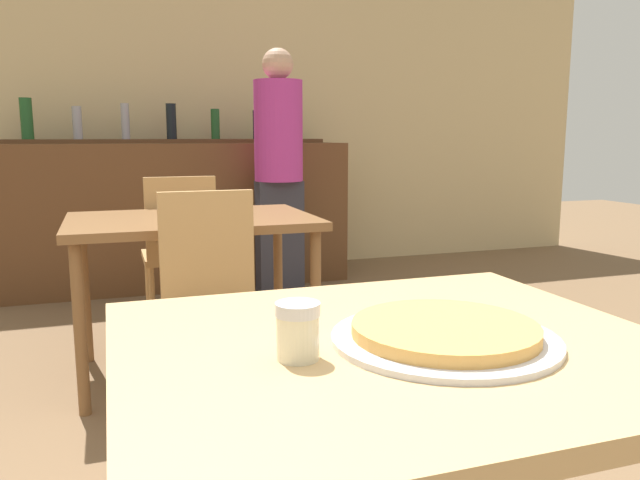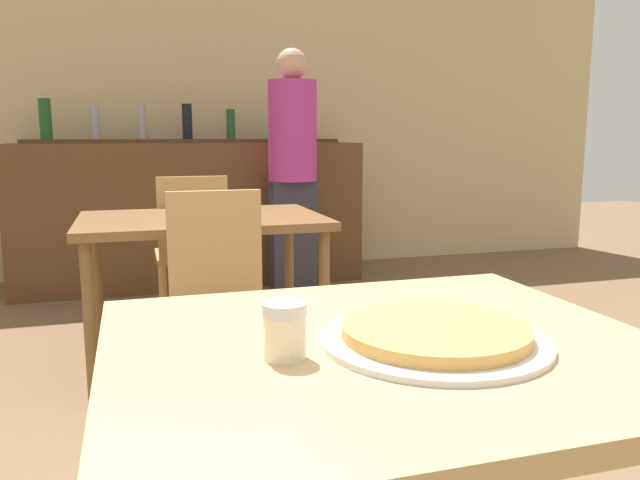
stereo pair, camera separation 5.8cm
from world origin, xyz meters
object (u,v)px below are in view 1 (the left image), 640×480
object	(u,v)px
chair_far_side_back	(180,245)
cheese_shaker	(298,331)
person_standing	(279,165)
pizza_tray	(445,333)
chair_far_side_front	(212,292)

from	to	relation	value
chair_far_side_back	cheese_shaker	size ratio (longest dim) A/B	9.40
cheese_shaker	person_standing	world-z (taller)	person_standing
chair_far_side_back	cheese_shaker	bearing A→B (deg)	88.28
chair_far_side_back	pizza_tray	size ratio (longest dim) A/B	2.21
cheese_shaker	pizza_tray	bearing A→B (deg)	-0.58
cheese_shaker	person_standing	distance (m)	3.41
pizza_tray	person_standing	distance (m)	3.35
chair_far_side_front	person_standing	bearing A→B (deg)	67.32
pizza_tray	chair_far_side_front	bearing A→B (deg)	98.23
chair_far_side_back	cheese_shaker	xyz separation A→B (m)	(-0.08, -2.54, 0.28)
chair_far_side_back	pizza_tray	bearing A→B (deg)	94.63
cheese_shaker	chair_far_side_back	bearing A→B (deg)	88.28
chair_far_side_front	person_standing	xyz separation A→B (m)	(0.78, 1.87, 0.41)
person_standing	chair_far_side_front	bearing A→B (deg)	-112.68
chair_far_side_back	person_standing	world-z (taller)	person_standing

